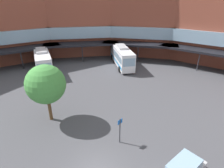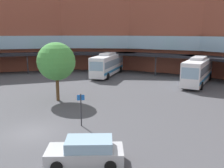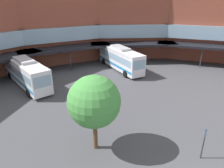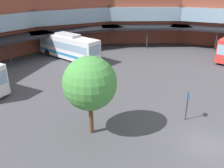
{
  "view_description": "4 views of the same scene",
  "coord_description": "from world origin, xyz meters",
  "px_view_note": "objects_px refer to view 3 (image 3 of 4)",
  "views": [
    {
      "loc": [
        1.42,
        -10.21,
        12.44
      ],
      "look_at": [
        0.87,
        10.38,
        2.84
      ],
      "focal_mm": 29.54,
      "sensor_mm": 36.0,
      "label": 1
    },
    {
      "loc": [
        15.92,
        -9.26,
        7.45
      ],
      "look_at": [
        -1.27,
        10.75,
        1.88
      ],
      "focal_mm": 39.26,
      "sensor_mm": 36.0,
      "label": 2
    },
    {
      "loc": [
        -8.47,
        -7.05,
        11.78
      ],
      "look_at": [
        -2.55,
        13.61,
        2.7
      ],
      "focal_mm": 33.34,
      "sensor_mm": 36.0,
      "label": 3
    },
    {
      "loc": [
        -15.0,
        -7.6,
        11.6
      ],
      "look_at": [
        -1.7,
        9.56,
        2.29
      ],
      "focal_mm": 39.43,
      "sensor_mm": 36.0,
      "label": 4
    }
  ],
  "objects_px": {
    "bus_1": "(120,58)",
    "bus_2": "(26,72)",
    "stop_sign_post": "(204,141)",
    "plaza_tree": "(94,102)"
  },
  "relations": [
    {
      "from": "plaza_tree",
      "to": "stop_sign_post",
      "type": "relative_size",
      "value": 2.41
    },
    {
      "from": "bus_2",
      "to": "plaza_tree",
      "type": "xyz_separation_m",
      "value": [
        6.62,
        -15.83,
        2.36
      ]
    },
    {
      "from": "bus_1",
      "to": "stop_sign_post",
      "type": "height_order",
      "value": "bus_1"
    },
    {
      "from": "plaza_tree",
      "to": "bus_1",
      "type": "bearing_deg",
      "value": 66.36
    },
    {
      "from": "stop_sign_post",
      "to": "bus_1",
      "type": "bearing_deg",
      "value": 88.46
    },
    {
      "from": "bus_1",
      "to": "bus_2",
      "type": "distance_m",
      "value": 15.23
    },
    {
      "from": "plaza_tree",
      "to": "bus_2",
      "type": "bearing_deg",
      "value": 112.68
    },
    {
      "from": "bus_2",
      "to": "plaza_tree",
      "type": "distance_m",
      "value": 17.32
    },
    {
      "from": "bus_1",
      "to": "plaza_tree",
      "type": "relative_size",
      "value": 1.82
    },
    {
      "from": "bus_1",
      "to": "bus_2",
      "type": "bearing_deg",
      "value": -89.95
    }
  ]
}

